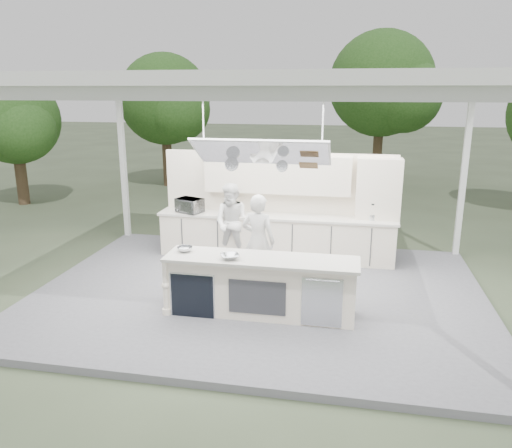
% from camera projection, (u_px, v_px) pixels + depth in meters
% --- Properties ---
extents(ground, '(90.00, 90.00, 0.00)m').
position_uv_depth(ground, '(259.00, 297.00, 9.10)').
color(ground, '#4C593D').
rests_on(ground, ground).
extents(stage_deck, '(8.00, 6.00, 0.12)m').
position_uv_depth(stage_deck, '(259.00, 294.00, 9.09)').
color(stage_deck, slate).
rests_on(stage_deck, ground).
extents(tent, '(8.20, 6.20, 3.86)m').
position_uv_depth(tent, '(260.00, 86.00, 8.12)').
color(tent, white).
rests_on(tent, ground).
extents(demo_island, '(3.10, 0.79, 0.95)m').
position_uv_depth(demo_island, '(260.00, 286.00, 8.05)').
color(demo_island, white).
rests_on(demo_island, stage_deck).
extents(back_counter, '(5.08, 0.72, 0.95)m').
position_uv_depth(back_counter, '(275.00, 236.00, 10.74)').
color(back_counter, white).
rests_on(back_counter, stage_deck).
extents(back_wall_unit, '(5.05, 0.48, 2.25)m').
position_uv_depth(back_wall_unit, '(298.00, 191.00, 10.61)').
color(back_wall_unit, white).
rests_on(back_wall_unit, stage_deck).
extents(tree_cluster, '(19.55, 9.40, 5.85)m').
position_uv_depth(tree_cluster, '(306.00, 100.00, 17.53)').
color(tree_cluster, '#463423').
rests_on(tree_cluster, ground).
extents(head_chef, '(0.71, 0.54, 1.75)m').
position_uv_depth(head_chef, '(258.00, 241.00, 9.06)').
color(head_chef, silver).
rests_on(head_chef, stage_deck).
extents(sous_chef, '(0.87, 0.71, 1.68)m').
position_uv_depth(sous_chef, '(233.00, 223.00, 10.40)').
color(sous_chef, white).
rests_on(sous_chef, stage_deck).
extents(toaster_oven, '(0.66, 0.56, 0.31)m').
position_uv_depth(toaster_oven, '(189.00, 205.00, 10.81)').
color(toaster_oven, '#B7BABE').
rests_on(toaster_oven, back_counter).
extents(bowl_large, '(0.39, 0.39, 0.07)m').
position_uv_depth(bowl_large, '(230.00, 257.00, 7.88)').
color(bowl_large, silver).
rests_on(bowl_large, demo_island).
extents(bowl_small, '(0.30, 0.30, 0.08)m').
position_uv_depth(bowl_small, '(185.00, 249.00, 8.23)').
color(bowl_small, '#ADAFB4').
rests_on(bowl_small, demo_island).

